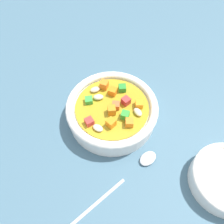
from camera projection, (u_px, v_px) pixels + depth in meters
The scene contains 3 objects.
ground_plane at pixel (112, 120), 53.47cm from camera, with size 140.00×140.00×2.00cm, color #42667A.
soup_bowl_main at pixel (112, 111), 50.34cm from camera, with size 19.67×19.67×6.01cm.
spoon at pixel (132, 172), 45.12cm from camera, with size 15.27×16.28×1.03cm.
Camera 1 is at (-28.01, -1.27, 44.57)cm, focal length 37.25 mm.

